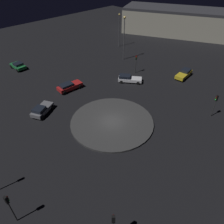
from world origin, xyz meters
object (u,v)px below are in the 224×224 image
Objects in this scene: traffic_light_southeast at (113,223)px; streetlamp_northwest at (124,32)px; streetlamp_northwest_near at (119,27)px; car_grey at (42,110)px; car_red at (69,86)px; traffic_light_northwest at (136,60)px; car_white at (129,79)px; store_building at (187,22)px; car_green at (18,66)px; car_yellow at (184,74)px; traffic_light_south_near at (9,204)px; traffic_light_northeast at (216,102)px.

streetlamp_northwest is at bearing -4.12° from traffic_light_southeast.
car_grey is at bearing -68.33° from streetlamp_northwest_near.
car_red is at bearing 16.85° from traffic_light_southeast.
car_grey is 0.45× the size of streetlamp_northwest.
car_grey is 1.13× the size of traffic_light_northwest.
car_white is 0.48× the size of streetlamp_northwest.
car_white is 0.12× the size of store_building.
car_green is 24.16m from streetlamp_northwest.
traffic_light_northwest is at bearing -27.16° from streetlamp_northwest.
traffic_light_northwest is 0.10× the size of store_building.
car_yellow is 1.00× the size of car_red.
streetlamp_northwest is (-26.18, 29.68, 3.42)m from traffic_light_southeast.
traffic_light_south_near is (13.30, -10.51, 2.11)m from car_grey.
traffic_light_southeast is 23.42m from traffic_light_northeast.
car_white is 19.92m from streetlamp_northwest_near.
streetlamp_northwest_near is (-6.69, 5.47, -1.31)m from streetlamp_northwest.
traffic_light_south_near reaches higher than car_yellow.
car_white is at bearing -150.54° from car_green.
car_green is at bearing 48.82° from car_grey.
car_white is at bearing -47.81° from traffic_light_northeast.
car_red is 24.60m from traffic_light_northeast.
car_yellow is at bearing 17.86° from car_white.
streetlamp_northwest is at bearing 63.70° from store_building.
traffic_light_northeast is (16.30, 0.89, 2.02)m from car_white.
car_red is 0.12× the size of store_building.
store_building reaches higher than traffic_light_northwest.
store_building is at bearing -21.22° from car_grey.
car_white is 1.20× the size of traffic_light_northwest.
traffic_light_south_near is 64.51m from store_building.
traffic_light_southeast is (20.94, -5.13, 2.09)m from car_grey.
traffic_light_northwest is 16.00m from streetlamp_northwest_near.
streetlamp_northwest is (-2.39, 17.24, 5.48)m from car_red.
store_building is (-1.88, 44.12, 2.85)m from car_red.
streetlamp_northwest is 27.02m from store_building.
car_yellow is 22.00m from streetlamp_northwest_near.
car_red is at bearing -156.66° from car_white.
streetlamp_northwest_near is (-32.87, 35.15, 2.11)m from traffic_light_southeast.
store_building is at bearing 71.38° from streetlamp_northwest_near.
car_yellow is 1.08× the size of car_grey.
traffic_light_southeast is 0.99× the size of traffic_light_south_near.
car_grey is at bearing 70.05° from store_building.
car_white is at bearing 77.28° from store_building.
streetlamp_northwest is at bearing 14.69° from traffic_light_south_near.
traffic_light_northeast is 0.47× the size of streetlamp_northwest_near.
traffic_light_northwest reaches higher than car_grey.
car_green is 26.35m from streetlamp_northwest_near.
car_white is 1.18× the size of car_green.
streetlamp_northwest_near is (-13.18, 8.80, 2.20)m from traffic_light_northwest.
traffic_light_south_near is 29.31m from traffic_light_northeast.
car_red reaches higher than car_white.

